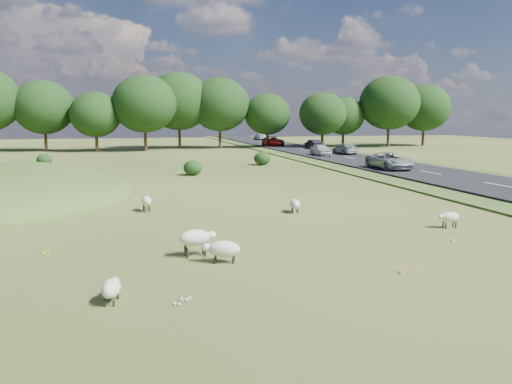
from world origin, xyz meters
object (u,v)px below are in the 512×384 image
sheep_3 (111,288)px  car_4 (345,149)px  sheep_1 (146,201)px  car_0 (321,150)px  car_6 (273,141)px  sheep_0 (223,249)px  car_2 (313,144)px  sheep_5 (295,204)px  car_1 (260,136)px  sheep_2 (196,238)px  car_5 (390,161)px  sheep_4 (449,217)px

sheep_3 → car_4: bearing=-20.8°
sheep_1 → car_0: (21.58, 30.82, 0.37)m
car_4 → car_0: bearing=20.4°
sheep_3 → car_6: 68.39m
sheep_1 → car_4: (25.38, 32.24, 0.35)m
sheep_0 → car_2: bearing=-94.3°
sheep_3 → sheep_5: bearing=-28.9°
sheep_0 → car_1: bearing=-86.2°
sheep_1 → car_6: 55.99m
sheep_2 → car_1: bearing=65.3°
sheep_2 → car_1: 86.86m
sheep_3 → car_4: 52.33m
car_2 → car_5: 29.56m
car_6 → sheep_3: bearing=-109.5°
sheep_1 → car_1: 78.72m
sheep_0 → car_2: (23.21, 53.45, 0.43)m
sheep_0 → sheep_3: 4.47m
sheep_1 → sheep_3: bearing=167.4°
sheep_2 → car_5: car_5 is taller
car_1 → car_5: 60.46m
sheep_2 → car_0: (20.16, 39.79, 0.26)m
sheep_1 → sheep_3: (-1.29, -12.79, -0.16)m
sheep_0 → sheep_1: (-2.17, 9.96, 0.08)m
car_1 → car_6: size_ratio=0.85×
car_2 → car_4: size_ratio=0.88×
sheep_0 → car_5: 30.97m
car_6 → sheep_1: bearing=-112.7°
sheep_5 → sheep_1: bearing=-91.8°
sheep_2 → car_6: bearing=62.9°
sheep_3 → car_6: car_6 is taller
car_0 → car_6: (0.00, 20.83, 0.09)m
sheep_0 → sheep_1: size_ratio=1.20×
sheep_3 → sheep_1: bearing=4.1°
sheep_3 → car_2: size_ratio=0.28×
sheep_0 → car_2: size_ratio=0.34×
sheep_5 → car_1: size_ratio=0.26×
car_0 → car_1: car_1 is taller
sheep_2 → car_2: (23.96, 52.46, 0.25)m
sheep_1 → sheep_3: size_ratio=1.02×
sheep_3 → car_5: car_5 is taller
car_6 → car_1: bearing=80.6°
car_0 → sheep_5: bearing=-113.4°
sheep_3 → car_5: 35.36m
car_6 → sheep_2: bearing=-108.4°
car_2 → car_6: 9.01m
sheep_0 → sheep_1: sheep_1 is taller
car_0 → car_1: 43.86m
car_4 → sheep_1: bearing=51.8°
sheep_0 → sheep_1: 10.19m
sheep_1 → sheep_4: sheep_1 is taller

